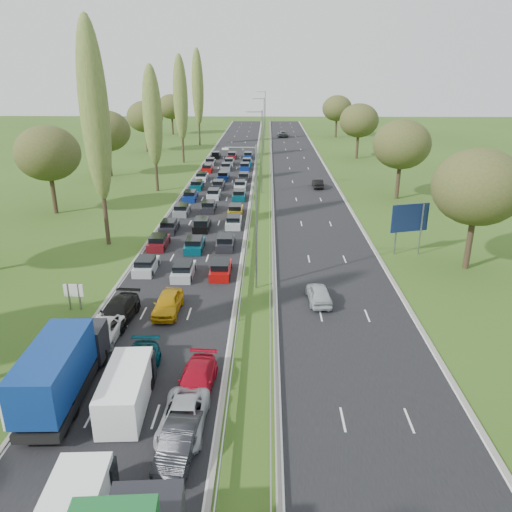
{
  "coord_description": "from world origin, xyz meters",
  "views": [
    {
      "loc": [
        5.41,
        4.16,
        17.41
      ],
      "look_at": [
        4.39,
        46.71,
        1.5
      ],
      "focal_mm": 35.0,
      "sensor_mm": 36.0,
      "label": 1
    }
  ],
  "objects_px": {
    "blue_lorry": "(62,368)",
    "info_sign": "(74,293)",
    "near_car_3": "(117,312)",
    "white_van_rear": "(127,388)",
    "direction_sign": "(410,220)",
    "near_car_2": "(102,331)"
  },
  "relations": [
    {
      "from": "info_sign",
      "to": "near_car_2",
      "type": "bearing_deg",
      "value": -52.21
    },
    {
      "from": "blue_lorry",
      "to": "direction_sign",
      "type": "distance_m",
      "value": 34.97
    },
    {
      "from": "near_car_2",
      "to": "info_sign",
      "type": "bearing_deg",
      "value": 129.98
    },
    {
      "from": "blue_lorry",
      "to": "white_van_rear",
      "type": "relative_size",
      "value": 1.6
    },
    {
      "from": "near_car_3",
      "to": "near_car_2",
      "type": "bearing_deg",
      "value": -91.46
    },
    {
      "from": "white_van_rear",
      "to": "blue_lorry",
      "type": "bearing_deg",
      "value": 167.5
    },
    {
      "from": "near_car_2",
      "to": "blue_lorry",
      "type": "distance_m",
      "value": 6.53
    },
    {
      "from": "info_sign",
      "to": "direction_sign",
      "type": "relative_size",
      "value": 0.4
    },
    {
      "from": "near_car_3",
      "to": "info_sign",
      "type": "height_order",
      "value": "info_sign"
    },
    {
      "from": "near_car_3",
      "to": "info_sign",
      "type": "bearing_deg",
      "value": 157.66
    },
    {
      "from": "white_van_rear",
      "to": "info_sign",
      "type": "xyz_separation_m",
      "value": [
        -7.22,
        11.66,
        0.23
      ]
    },
    {
      "from": "white_van_rear",
      "to": "direction_sign",
      "type": "relative_size",
      "value": 1.07
    },
    {
      "from": "white_van_rear",
      "to": "direction_sign",
      "type": "bearing_deg",
      "value": 45.62
    },
    {
      "from": "blue_lorry",
      "to": "info_sign",
      "type": "distance_m",
      "value": 11.62
    },
    {
      "from": "near_car_3",
      "to": "white_van_rear",
      "type": "height_order",
      "value": "white_van_rear"
    },
    {
      "from": "near_car_2",
      "to": "near_car_3",
      "type": "height_order",
      "value": "near_car_3"
    },
    {
      "from": "near_car_2",
      "to": "info_sign",
      "type": "height_order",
      "value": "info_sign"
    },
    {
      "from": "blue_lorry",
      "to": "info_sign",
      "type": "bearing_deg",
      "value": 105.3
    },
    {
      "from": "near_car_2",
      "to": "blue_lorry",
      "type": "xyz_separation_m",
      "value": [
        -0.08,
        -6.41,
        1.25
      ]
    },
    {
      "from": "near_car_2",
      "to": "near_car_3",
      "type": "relative_size",
      "value": 0.91
    },
    {
      "from": "blue_lorry",
      "to": "direction_sign",
      "type": "relative_size",
      "value": 1.71
    },
    {
      "from": "white_van_rear",
      "to": "info_sign",
      "type": "bearing_deg",
      "value": 118.51
    }
  ]
}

